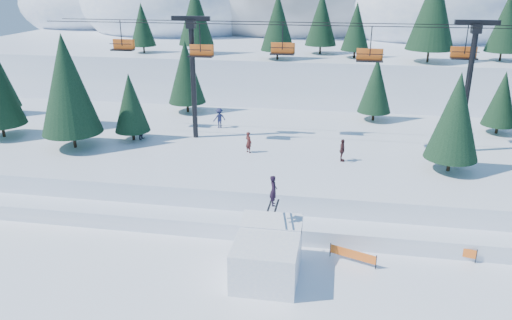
% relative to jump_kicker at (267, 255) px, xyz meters
% --- Properties ---
extents(ground, '(160.00, 160.00, 0.00)m').
position_rel_jump_kicker_xyz_m(ground, '(0.11, -1.50, -1.30)').
color(ground, white).
rests_on(ground, ground).
extents(mid_shelf, '(70.00, 22.00, 2.50)m').
position_rel_jump_kicker_xyz_m(mid_shelf, '(0.11, 16.50, -0.05)').
color(mid_shelf, white).
rests_on(mid_shelf, ground).
extents(berm, '(70.00, 6.00, 1.10)m').
position_rel_jump_kicker_xyz_m(berm, '(0.11, 6.50, -0.75)').
color(berm, white).
rests_on(berm, ground).
extents(mountain_ridge, '(119.00, 60.02, 26.46)m').
position_rel_jump_kicker_xyz_m(mountain_ridge, '(-4.96, 71.87, 8.34)').
color(mountain_ridge, white).
rests_on(mountain_ridge, ground).
extents(jump_kicker, '(3.50, 4.77, 5.48)m').
position_rel_jump_kicker_xyz_m(jump_kicker, '(0.00, 0.00, 0.00)').
color(jump_kicker, white).
rests_on(jump_kicker, ground).
extents(chairlift, '(46.00, 3.21, 10.28)m').
position_rel_jump_kicker_xyz_m(chairlift, '(2.13, 16.55, 8.02)').
color(chairlift, black).
rests_on(chairlift, mid_shelf).
extents(conifer_stand, '(62.34, 16.92, 9.27)m').
position_rel_jump_kicker_xyz_m(conifer_stand, '(0.37, 16.79, 5.63)').
color(conifer_stand, black).
rests_on(conifer_stand, mid_shelf).
extents(distant_skiers, '(27.91, 9.43, 1.86)m').
position_rel_jump_kicker_xyz_m(distant_skiers, '(-1.85, 17.36, 2.10)').
color(distant_skiers, '#25274B').
rests_on(distant_skiers, mid_shelf).
extents(banner_near, '(2.69, 1.03, 0.90)m').
position_rel_jump_kicker_xyz_m(banner_near, '(4.73, 2.19, -0.76)').
color(banner_near, black).
rests_on(banner_near, ground).
extents(banner_far, '(2.78, 0.71, 0.90)m').
position_rel_jump_kicker_xyz_m(banner_far, '(10.48, 3.68, -0.76)').
color(banner_far, black).
rests_on(banner_far, ground).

